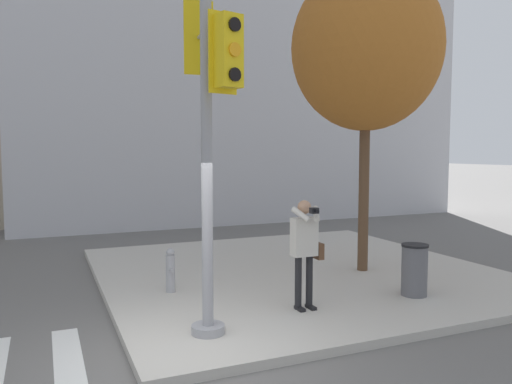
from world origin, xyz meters
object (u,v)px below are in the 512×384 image
Objects in this scene: person_photographer at (305,244)px; fire_hydrant at (170,270)px; traffic_signal_pole at (209,112)px; trash_bin at (414,270)px; street_tree at (366,49)px.

person_photographer is 2.20× the size of fire_hydrant.
person_photographer is (1.72, 0.43, -1.99)m from traffic_signal_pole.
person_photographer is at bearing 177.13° from trash_bin.
trash_bin is (-0.27, -1.91, -4.16)m from street_tree.
fire_hydrant is (-0.03, 2.21, -2.65)m from traffic_signal_pole.
trash_bin is (2.12, -0.11, -0.59)m from person_photographer.
fire_hydrant is 0.88× the size of trash_bin.
traffic_signal_pole is 6.03× the size of fire_hydrant.
traffic_signal_pole is 5.29× the size of trash_bin.
traffic_signal_pole reaches higher than fire_hydrant.
street_tree is at bearing 37.12° from person_photographer.
trash_bin is at bearing -25.99° from fire_hydrant.
person_photographer is at bearing -45.42° from fire_hydrant.
fire_hydrant is at bearing -179.66° from street_tree.
fire_hydrant is (-1.76, 1.78, -0.66)m from person_photographer.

